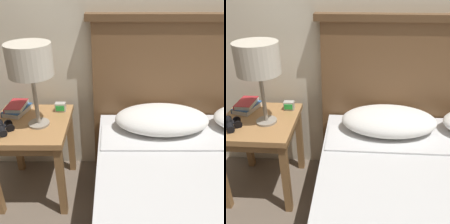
# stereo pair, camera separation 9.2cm
# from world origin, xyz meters

# --- Properties ---
(nightstand) EXTENTS (0.48, 0.51, 0.56)m
(nightstand) POSITION_xyz_m (-0.59, 0.56, 0.48)
(nightstand) COLOR #AD7A47
(nightstand) RESTS_ON ground_plane
(table_lamp) EXTENTS (0.25, 0.25, 0.51)m
(table_lamp) POSITION_xyz_m (-0.53, 0.53, 0.97)
(table_lamp) COLOR gray
(table_lamp) RESTS_ON nightstand
(book_on_nightstand) EXTENTS (0.17, 0.22, 0.04)m
(book_on_nightstand) POSITION_xyz_m (-0.72, 0.69, 0.58)
(book_on_nightstand) COLOR silver
(book_on_nightstand) RESTS_ON nightstand
(book_stacked_on_top) EXTENTS (0.12, 0.18, 0.03)m
(book_stacked_on_top) POSITION_xyz_m (-0.72, 0.70, 0.61)
(book_stacked_on_top) COLOR silver
(book_stacked_on_top) RESTS_ON book_on_nightstand
(binoculars_pair) EXTENTS (0.16, 0.16, 0.05)m
(binoculars_pair) POSITION_xyz_m (-0.73, 0.45, 0.58)
(binoculars_pair) COLOR black
(binoculars_pair) RESTS_ON nightstand
(alarm_clock) EXTENTS (0.07, 0.05, 0.06)m
(alarm_clock) POSITION_xyz_m (-0.42, 0.71, 0.59)
(alarm_clock) COLOR #B7B2A8
(alarm_clock) RESTS_ON nightstand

